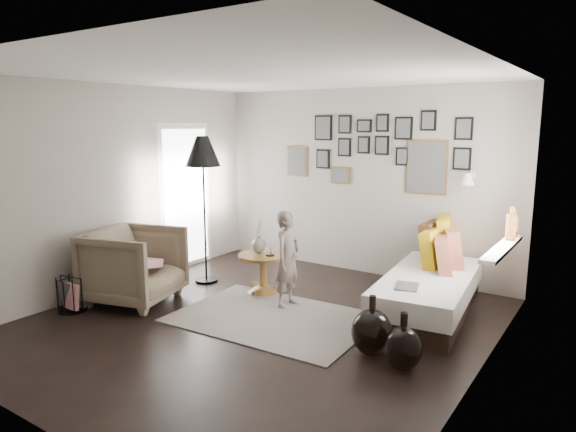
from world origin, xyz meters
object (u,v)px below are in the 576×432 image
Objects in this scene: pedestal_table at (263,275)px; demijohn_large at (372,332)px; floor_lamp at (203,157)px; child at (288,259)px; magazine_basket at (72,294)px; armchair at (134,266)px; vase at (259,243)px; demijohn_small at (403,348)px; daybed at (432,285)px.

demijohn_large reaches higher than pedestal_table.
child is at bearing -7.05° from floor_lamp.
floor_lamp is (-0.90, -0.08, 1.46)m from pedestal_table.
magazine_basket is 0.35× the size of child.
armchair is 1.72× the size of demijohn_large.
vase is 2.22m from demijohn_large.
vase reaches higher than armchair.
demijohn_small is at bearing -18.92° from demijohn_large.
armchair is at bearing -175.03° from demijohn_large.
daybed reaches higher than demijohn_small.
demijohn_large reaches higher than magazine_basket.
daybed is 1.40m from demijohn_large.
pedestal_table is at bearing -58.63° from armchair.
daybed reaches higher than vase.
daybed is at bearing 14.18° from pedestal_table.
floor_lamp is 1.72× the size of child.
child is (-1.71, 0.75, 0.37)m from demijohn_small.
floor_lamp is 2.30m from magazine_basket.
demijohn_large is at bearing -16.00° from floor_lamp.
vase is (-0.08, 0.02, 0.40)m from pedestal_table.
child reaches higher than daybed.
armchair reaches higher than pedestal_table.
floor_lamp reaches higher than child.
magazine_basket is at bearing -107.28° from floor_lamp.
pedestal_table is 2.07m from daybed.
magazine_basket is at bearing -168.56° from demijohn_small.
pedestal_table is at bearing -172.02° from daybed.
armchair is at bearing -177.62° from demijohn_small.
vase is at bearing 156.33° from demijohn_small.
daybed reaches higher than demijohn_large.
pedestal_table is 1.21× the size of demijohn_small.
child is at bearing -23.79° from vase.
vase is 2.26m from magazine_basket.
demijohn_large is at bearing -24.47° from vase.
daybed is 1.66m from child.
armchair is 0.50× the size of floor_lamp.
demijohn_small is at bearing -16.33° from floor_lamp.
armchair is 1.89× the size of demijohn_small.
demijohn_large is 0.37m from demijohn_small.
magazine_basket is 2.50m from child.
pedestal_table is 1.40× the size of vase.
daybed is 1.10× the size of floor_lamp.
demijohn_small is 0.46× the size of child.
armchair is 2.48× the size of magazine_basket.
demijohn_small is at bearing -86.61° from daybed.
daybed is at bearing 99.60° from demijohn_small.
demijohn_small is at bearing 11.44° from magazine_basket.
child reaches higher than demijohn_small.
floor_lamp reaches higher than demijohn_small.
demijohn_large is at bearing -100.11° from daybed.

